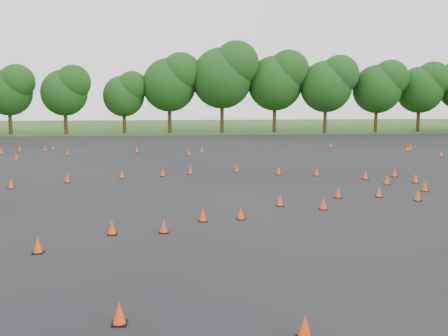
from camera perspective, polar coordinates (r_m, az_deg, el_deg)
name	(u,v)px	position (r m, az deg, el deg)	size (l,w,h in m)	color
ground	(232,214)	(19.36, 0.96, -5.27)	(140.00, 140.00, 0.00)	#2D5119
asphalt_pad	(221,186)	(25.20, -0.37, -2.02)	(62.00, 62.00, 0.00)	black
treeline	(236,93)	(53.68, 1.35, 8.57)	(87.22, 32.61, 11.15)	#174112
traffic_cones	(221,182)	(25.05, -0.31, -1.56)	(36.51, 33.23, 0.45)	#FF440A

